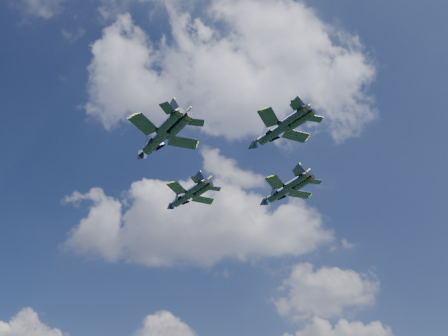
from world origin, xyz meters
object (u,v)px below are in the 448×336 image
jet_left (156,141)px  jet_right (279,193)px  jet_slot (272,133)px  jet_lead (183,198)px

jet_left → jet_right: bearing=-0.2°
jet_slot → jet_lead: bearing=86.9°
jet_left → jet_right: 30.92m
jet_left → jet_slot: size_ratio=1.09×
jet_left → jet_right: size_ratio=1.10×
jet_left → jet_slot: (21.35, 2.18, 2.02)m
jet_right → jet_slot: jet_slot is taller
jet_lead → jet_slot: size_ratio=0.99×
jet_right → jet_slot: size_ratio=0.99×
jet_lead → jet_slot: jet_slot is taller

